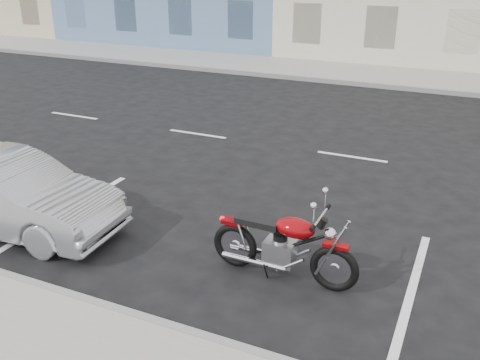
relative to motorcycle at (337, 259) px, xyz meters
name	(u,v)px	position (x,y,z in m)	size (l,w,h in m)	color
ground	(445,171)	(0.97, 5.27, -0.50)	(120.00, 120.00, 0.00)	black
sidewalk_far	(329,71)	(-4.03, 13.97, -0.42)	(80.00, 3.40, 0.15)	gray
curb_near	(18,281)	(-4.03, -1.73, -0.42)	(80.00, 0.12, 0.16)	gray
curb_far	(316,80)	(-4.03, 12.27, -0.42)	(80.00, 0.12, 0.16)	gray
motorcycle	(337,259)	(0.00, 0.00, 0.00)	(2.18, 0.72, 1.09)	black
sedan_silver	(10,194)	(-5.38, -0.48, 0.13)	(1.34, 3.84, 1.26)	#989B9F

